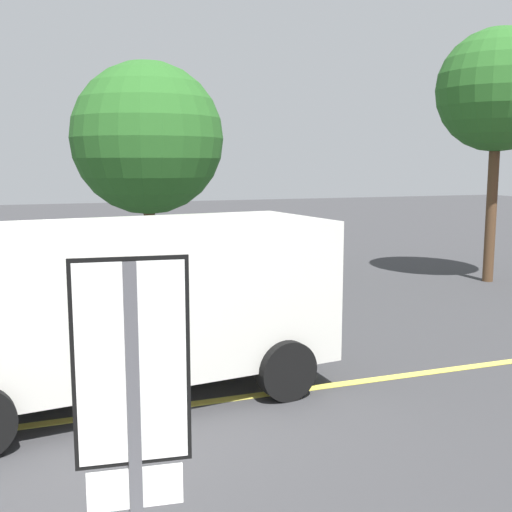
# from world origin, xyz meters

# --- Properties ---
(ground_plane) EXTENTS (80.00, 80.00, 0.00)m
(ground_plane) POSITION_xyz_m (0.00, 0.00, 0.00)
(ground_plane) COLOR #38383A
(lane_marking_centre) EXTENTS (28.00, 0.16, 0.01)m
(lane_marking_centre) POSITION_xyz_m (3.00, 0.00, 0.01)
(lane_marking_centre) COLOR #E0D14C
(speed_limit_sign) EXTENTS (0.54, 0.08, 2.52)m
(speed_limit_sign) POSITION_xyz_m (0.37, -4.36, 1.76)
(speed_limit_sign) COLOR #4C4C51
(speed_limit_sign) RESTS_ON ground_plane
(white_van) EXTENTS (5.40, 2.76, 2.20)m
(white_van) POSITION_xyz_m (1.03, 0.57, 1.27)
(white_van) COLOR silver
(white_van) RESTS_ON ground_plane
(tree_left_verge) EXTENTS (3.55, 3.55, 5.27)m
(tree_left_verge) POSITION_xyz_m (2.66, 7.72, 3.48)
(tree_left_verge) COLOR #513823
(tree_left_verge) RESTS_ON ground_plane
(tree_centre_verge) EXTENTS (2.92, 2.92, 6.11)m
(tree_centre_verge) POSITION_xyz_m (10.67, 5.35, 4.62)
(tree_centre_verge) COLOR #513823
(tree_centre_verge) RESTS_ON ground_plane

